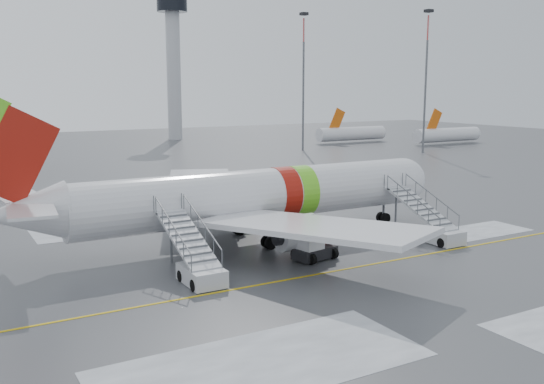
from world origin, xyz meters
TOP-DOWN VIEW (x-y plane):
  - ground at (0.00, 0.00)m, footprint 260.00×260.00m
  - airliner at (2.71, 8.13)m, footprint 35.03×32.97m
  - airstair_fwd at (14.99, 1.59)m, footprint 2.05×7.70m
  - airstair_aft at (-4.09, 1.59)m, footprint 2.05×7.70m
  - pushback_tug at (4.32, 1.82)m, footprint 3.18×2.64m
  - control_tower at (30.00, 95.00)m, footprint 6.40×6.40m
  - light_mast_far_ne at (42.00, 62.00)m, footprint 1.20×1.20m
  - light_mast_far_e at (58.00, 48.00)m, footprint 1.20×1.20m
  - distant_aircraft at (62.50, 64.00)m, footprint 35.00×18.00m

SIDE VIEW (x-z plane):
  - ground at x=0.00m, z-range 0.00..0.00m
  - distant_aircraft at x=62.50m, z-range -4.00..4.00m
  - pushback_tug at x=4.32m, z-range -0.10..1.57m
  - airstair_fwd at x=14.99m, z-range -0.68..2.81m
  - airstair_aft at x=-4.09m, z-range -0.68..2.81m
  - airliner at x=2.71m, z-range -2.17..9.01m
  - light_mast_far_ne at x=42.00m, z-range 1.71..25.96m
  - light_mast_far_e at x=58.00m, z-range 1.71..25.96m
  - control_tower at x=30.00m, z-range 3.75..33.75m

